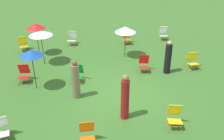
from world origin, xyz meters
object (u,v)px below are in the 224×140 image
object	(u,v)px
deckchair_10	(127,38)
person_1	(168,58)
deckchair_6	(1,129)
umbrella_3	(36,26)
umbrella_2	(125,29)
deckchair_5	(77,73)
deckchair_8	(144,64)
person_2	(125,98)
deckchair_9	(192,61)
deckchair_0	(72,38)
deckchair_2	(24,74)
umbrella_1	(31,53)
deckchair_3	(175,116)
deckchair_7	(23,44)
person_0	(76,80)
deckchair_4	(163,34)
umbrella_0	(41,33)
deckchair_1	(87,134)

from	to	relation	value
deckchair_10	person_1	world-z (taller)	person_1
deckchair_6	umbrella_3	xyz separation A→B (m)	(0.67, 6.76, 1.30)
deckchair_6	umbrella_3	size ratio (longest dim) A/B	0.46
umbrella_2	deckchair_5	bearing A→B (deg)	-140.67
umbrella_2	deckchair_8	bearing A→B (deg)	-70.80
person_1	person_2	distance (m)	4.16
deckchair_9	deckchair_0	bearing A→B (deg)	142.93
deckchair_2	umbrella_1	world-z (taller)	umbrella_1
deckchair_0	umbrella_2	world-z (taller)	umbrella_2
deckchair_6	deckchair_3	bearing A→B (deg)	-14.09
deckchair_0	person_2	world-z (taller)	person_2
deckchair_2	person_2	xyz separation A→B (m)	(4.02, -3.39, 0.50)
deckchair_3	umbrella_3	size ratio (longest dim) A/B	0.46
deckchair_0	umbrella_2	xyz separation A→B (m)	(2.80, -2.32, 1.22)
deckchair_0	deckchair_3	bearing A→B (deg)	-50.57
deckchair_7	person_0	xyz separation A→B (m)	(2.83, -5.41, 0.43)
deckchair_10	person_0	size ratio (longest dim) A/B	0.49
deckchair_4	umbrella_2	size ratio (longest dim) A/B	0.48
deckchair_9	person_1	xyz separation A→B (m)	(-1.44, -0.31, 0.42)
deckchair_3	deckchair_9	size ratio (longest dim) A/B	1.02
deckchair_6	deckchair_10	size ratio (longest dim) A/B	1.01
person_1	deckchair_8	bearing A→B (deg)	-108.26
deckchair_0	umbrella_2	distance (m)	3.83
deckchair_8	umbrella_1	distance (m)	5.38
deckchair_6	deckchair_7	bearing A→B (deg)	80.53
deckchair_10	deckchair_5	bearing A→B (deg)	-124.56
umbrella_1	person_0	size ratio (longest dim) A/B	1.09
deckchair_4	deckchair_10	distance (m)	2.48
deckchair_8	deckchair_10	bearing A→B (deg)	104.24
deckchair_7	umbrella_2	size ratio (longest dim) A/B	0.50
umbrella_0	deckchair_10	bearing A→B (deg)	23.24
deckchair_5	person_2	world-z (taller)	person_2
person_0	deckchair_8	bearing A→B (deg)	-99.18
deckchair_7	deckchair_3	bearing A→B (deg)	-69.22
umbrella_3	person_2	distance (m)	7.33
deckchair_10	person_0	bearing A→B (deg)	-117.73
umbrella_2	umbrella_3	xyz separation A→B (m)	(-4.69, 1.10, 0.08)
deckchair_1	deckchair_4	xyz separation A→B (m)	(5.53, 8.59, 0.00)
deckchair_5	person_1	size ratio (longest dim) A/B	0.52
deckchair_5	person_2	size ratio (longest dim) A/B	0.48
deckchair_4	deckchair_6	size ratio (longest dim) A/B	0.99
deckchair_2	person_0	bearing A→B (deg)	-32.80
person_2	umbrella_2	bearing A→B (deg)	-86.88
deckchair_7	deckchair_9	xyz separation A→B (m)	(8.72, -3.65, 0.00)
umbrella_3	person_2	xyz separation A→B (m)	(3.60, -6.33, -0.80)
umbrella_0	umbrella_1	world-z (taller)	umbrella_1
deckchair_3	deckchair_9	world-z (taller)	same
deckchair_10	deckchair_2	bearing A→B (deg)	-142.96
deckchair_3	deckchair_5	world-z (taller)	same
deckchair_8	person_2	size ratio (longest dim) A/B	0.47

